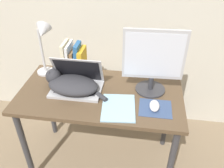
# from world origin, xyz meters

# --- Properties ---
(desk) EXTENTS (1.14, 0.60, 0.72)m
(desk) POSITION_xyz_m (0.00, 0.30, 0.63)
(desk) COLOR brown
(desk) RESTS_ON ground_plane
(laptop) EXTENTS (0.35, 0.24, 0.24)m
(laptop) POSITION_xyz_m (-0.17, 0.32, 0.77)
(laptop) COLOR #B7B7BC
(laptop) RESTS_ON desk
(cat) EXTENTS (0.47, 0.26, 0.14)m
(cat) POSITION_xyz_m (-0.21, 0.29, 0.78)
(cat) COLOR #333338
(cat) RESTS_ON desk
(external_monitor) EXTENTS (0.41, 0.21, 0.45)m
(external_monitor) POSITION_xyz_m (0.34, 0.38, 0.96)
(external_monitor) COLOR #333338
(external_monitor) RESTS_ON desk
(mousepad) EXTENTS (0.21, 0.18, 0.00)m
(mousepad) POSITION_xyz_m (0.38, 0.19, 0.72)
(mousepad) COLOR #384C75
(mousepad) RESTS_ON desk
(computer_mouse) EXTENTS (0.06, 0.11, 0.04)m
(computer_mouse) POSITION_xyz_m (0.37, 0.18, 0.74)
(computer_mouse) COLOR silver
(computer_mouse) RESTS_ON mousepad
(book_row) EXTENTS (0.15, 0.17, 0.26)m
(book_row) POSITION_xyz_m (-0.24, 0.52, 0.84)
(book_row) COLOR beige
(book_row) RESTS_ON desk
(desk_lamp) EXTENTS (0.17, 0.17, 0.43)m
(desk_lamp) POSITION_xyz_m (-0.44, 0.47, 1.01)
(desk_lamp) COLOR silver
(desk_lamp) RESTS_ON desk
(notepad) EXTENTS (0.24, 0.29, 0.01)m
(notepad) POSITION_xyz_m (0.15, 0.15, 0.73)
(notepad) COLOR #99C6E0
(notepad) RESTS_ON desk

